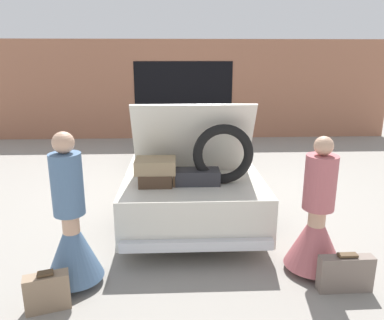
% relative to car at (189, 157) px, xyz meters
% --- Properties ---
extents(ground_plane, '(40.00, 40.00, 0.00)m').
position_rel_car_xyz_m(ground_plane, '(0.00, 0.01, -0.58)').
color(ground_plane, gray).
extents(garage_wall_back, '(12.00, 0.14, 2.80)m').
position_rel_car_xyz_m(garage_wall_back, '(0.00, 4.44, 0.81)').
color(garage_wall_back, '#9E664C').
rests_on(garage_wall_back, ground_plane).
extents(car, '(1.87, 5.41, 1.78)m').
position_rel_car_xyz_m(car, '(0.00, 0.00, 0.00)').
color(car, silver).
rests_on(car, ground_plane).
extents(person_left, '(0.60, 0.60, 1.64)m').
position_rel_car_xyz_m(person_left, '(-1.30, -2.93, 0.00)').
color(person_left, tan).
rests_on(person_left, ground_plane).
extents(person_right, '(0.64, 0.64, 1.54)m').
position_rel_car_xyz_m(person_right, '(1.30, -2.80, -0.04)').
color(person_right, tan).
rests_on(person_right, ground_plane).
extents(suitcase_beside_left_person, '(0.43, 0.26, 0.40)m').
position_rel_car_xyz_m(suitcase_beside_left_person, '(-1.45, -3.36, -0.40)').
color(suitcase_beside_left_person, '#8C7259').
rests_on(suitcase_beside_left_person, ground_plane).
extents(suitcase_beside_right_person, '(0.56, 0.14, 0.41)m').
position_rel_car_xyz_m(suitcase_beside_right_person, '(1.49, -3.18, -0.39)').
color(suitcase_beside_right_person, '#75665B').
rests_on(suitcase_beside_right_person, ground_plane).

